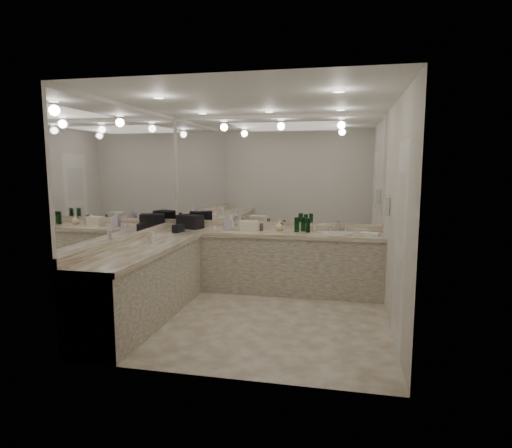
% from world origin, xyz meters
% --- Properties ---
extents(floor, '(3.20, 3.20, 0.00)m').
position_xyz_m(floor, '(0.00, 0.00, 0.00)').
color(floor, beige).
rests_on(floor, ground).
extents(ceiling, '(3.20, 3.20, 0.00)m').
position_xyz_m(ceiling, '(0.00, 0.00, 2.60)').
color(ceiling, white).
rests_on(ceiling, floor).
extents(wall_back, '(3.20, 0.02, 2.60)m').
position_xyz_m(wall_back, '(0.00, 1.50, 1.30)').
color(wall_back, beige).
rests_on(wall_back, floor).
extents(wall_left, '(0.02, 3.00, 2.60)m').
position_xyz_m(wall_left, '(-1.60, 0.00, 1.30)').
color(wall_left, beige).
rests_on(wall_left, floor).
extents(wall_right, '(0.02, 3.00, 2.60)m').
position_xyz_m(wall_right, '(1.60, 0.00, 1.30)').
color(wall_right, beige).
rests_on(wall_right, floor).
extents(vanity_back_base, '(3.20, 0.60, 0.84)m').
position_xyz_m(vanity_back_base, '(0.00, 1.20, 0.42)').
color(vanity_back_base, beige).
rests_on(vanity_back_base, floor).
extents(vanity_back_top, '(3.20, 0.64, 0.06)m').
position_xyz_m(vanity_back_top, '(0.00, 1.19, 0.87)').
color(vanity_back_top, silver).
rests_on(vanity_back_top, vanity_back_base).
extents(vanity_left_base, '(0.60, 2.40, 0.84)m').
position_xyz_m(vanity_left_base, '(-1.30, -0.30, 0.42)').
color(vanity_left_base, beige).
rests_on(vanity_left_base, floor).
extents(vanity_left_top, '(0.64, 2.42, 0.06)m').
position_xyz_m(vanity_left_top, '(-1.29, -0.30, 0.87)').
color(vanity_left_top, silver).
rests_on(vanity_left_top, vanity_left_base).
extents(backsplash_back, '(3.20, 0.04, 0.10)m').
position_xyz_m(backsplash_back, '(0.00, 1.48, 0.95)').
color(backsplash_back, silver).
rests_on(backsplash_back, vanity_back_top).
extents(backsplash_left, '(0.04, 3.00, 0.10)m').
position_xyz_m(backsplash_left, '(-1.58, 0.00, 0.95)').
color(backsplash_left, silver).
rests_on(backsplash_left, vanity_left_top).
extents(mirror_back, '(3.12, 0.01, 1.55)m').
position_xyz_m(mirror_back, '(0.00, 1.49, 1.77)').
color(mirror_back, white).
rests_on(mirror_back, wall_back).
extents(mirror_left, '(0.01, 2.92, 1.55)m').
position_xyz_m(mirror_left, '(-1.59, 0.00, 1.77)').
color(mirror_left, white).
rests_on(mirror_left, wall_left).
extents(sink, '(0.44, 0.44, 0.03)m').
position_xyz_m(sink, '(0.95, 1.20, 0.90)').
color(sink, white).
rests_on(sink, vanity_back_top).
extents(faucet, '(0.24, 0.16, 0.14)m').
position_xyz_m(faucet, '(0.95, 1.41, 0.97)').
color(faucet, silver).
rests_on(faucet, vanity_back_top).
extents(wall_phone, '(0.06, 0.10, 0.24)m').
position_xyz_m(wall_phone, '(1.56, 0.70, 1.35)').
color(wall_phone, white).
rests_on(wall_phone, wall_right).
extents(door, '(0.02, 0.82, 2.10)m').
position_xyz_m(door, '(1.59, -0.50, 1.05)').
color(door, white).
rests_on(door, wall_right).
extents(black_toiletry_bag, '(0.42, 0.34, 0.21)m').
position_xyz_m(black_toiletry_bag, '(-1.28, 1.23, 1.01)').
color(black_toiletry_bag, black).
rests_on(black_toiletry_bag, vanity_back_top).
extents(black_bag_spill, '(0.13, 0.21, 0.11)m').
position_xyz_m(black_bag_spill, '(-1.30, 0.81, 0.95)').
color(black_bag_spill, black).
rests_on(black_bag_spill, vanity_left_top).
extents(cream_cosmetic_case, '(0.28, 0.19, 0.15)m').
position_xyz_m(cream_cosmetic_case, '(-0.33, 1.16, 0.97)').
color(cream_cosmetic_case, beige).
rests_on(cream_cosmetic_case, vanity_back_top).
extents(hand_towel, '(0.27, 0.21, 0.04)m').
position_xyz_m(hand_towel, '(1.39, 1.11, 0.92)').
color(hand_towel, white).
rests_on(hand_towel, vanity_back_top).
extents(lotion_left, '(0.06, 0.06, 0.14)m').
position_xyz_m(lotion_left, '(-1.30, -0.05, 0.97)').
color(lotion_left, white).
rests_on(lotion_left, vanity_left_top).
extents(soap_bottle_a, '(0.10, 0.10, 0.23)m').
position_xyz_m(soap_bottle_a, '(-0.63, 1.26, 1.01)').
color(soap_bottle_a, silver).
rests_on(soap_bottle_a, vanity_back_top).
extents(soap_bottle_b, '(0.11, 0.12, 0.22)m').
position_xyz_m(soap_bottle_b, '(-0.66, 1.21, 1.01)').
color(soap_bottle_b, silver).
rests_on(soap_bottle_b, vanity_back_top).
extents(soap_bottle_c, '(0.12, 0.12, 0.15)m').
position_xyz_m(soap_bottle_c, '(0.10, 1.26, 0.98)').
color(soap_bottle_c, beige).
rests_on(soap_bottle_c, vanity_back_top).
extents(green_bottle_0, '(0.07, 0.07, 0.21)m').
position_xyz_m(green_bottle_0, '(0.45, 1.30, 1.00)').
color(green_bottle_0, '#10431D').
rests_on(green_bottle_0, vanity_back_top).
extents(green_bottle_1, '(0.06, 0.06, 0.21)m').
position_xyz_m(green_bottle_1, '(0.53, 1.21, 1.00)').
color(green_bottle_1, '#10431D').
rests_on(green_bottle_1, vanity_back_top).
extents(green_bottle_2, '(0.07, 0.07, 0.21)m').
position_xyz_m(green_bottle_2, '(0.36, 1.22, 1.01)').
color(green_bottle_2, '#10431D').
rests_on(green_bottle_2, vanity_back_top).
extents(amenity_bottle_0, '(0.05, 0.05, 0.10)m').
position_xyz_m(amenity_bottle_0, '(0.61, 1.28, 0.95)').
color(amenity_bottle_0, white).
rests_on(amenity_bottle_0, vanity_back_top).
extents(amenity_bottle_1, '(0.06, 0.06, 0.11)m').
position_xyz_m(amenity_bottle_1, '(0.12, 1.34, 0.95)').
color(amenity_bottle_1, '#3F3F4C').
rests_on(amenity_bottle_1, vanity_back_top).
extents(amenity_bottle_2, '(0.06, 0.06, 0.13)m').
position_xyz_m(amenity_bottle_2, '(-0.52, 1.34, 0.97)').
color(amenity_bottle_2, white).
rests_on(amenity_bottle_2, vanity_back_top).
extents(amenity_bottle_3, '(0.06, 0.06, 0.06)m').
position_xyz_m(amenity_bottle_3, '(-0.87, 1.15, 0.93)').
color(amenity_bottle_3, silver).
rests_on(amenity_bottle_3, vanity_back_top).
extents(amenity_bottle_4, '(0.04, 0.04, 0.11)m').
position_xyz_m(amenity_bottle_4, '(0.54, 1.22, 0.95)').
color(amenity_bottle_4, '#3F3F4C').
rests_on(amenity_bottle_4, vanity_back_top).
extents(amenity_bottle_5, '(0.05, 0.05, 0.11)m').
position_xyz_m(amenity_bottle_5, '(-0.15, 1.19, 0.96)').
color(amenity_bottle_5, '#3F3F4C').
rests_on(amenity_bottle_5, vanity_back_top).
extents(amenity_bottle_6, '(0.04, 0.04, 0.10)m').
position_xyz_m(amenity_bottle_6, '(-0.72, 1.22, 0.95)').
color(amenity_bottle_6, '#9966B2').
rests_on(amenity_bottle_6, vanity_back_top).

